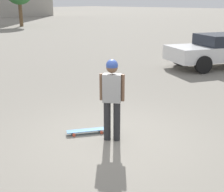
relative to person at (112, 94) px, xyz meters
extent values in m
plane|color=gray|center=(0.00, 0.00, -1.01)|extent=(220.00, 220.00, 0.00)
cylinder|color=#262628|center=(0.05, -0.09, -0.59)|extent=(0.14, 0.14, 0.84)
cylinder|color=#262628|center=(-0.05, 0.09, -0.59)|extent=(0.14, 0.14, 0.84)
cube|color=#999999|center=(0.00, 0.00, 0.12)|extent=(0.37, 0.42, 0.58)
cylinder|color=brown|center=(0.12, -0.19, 0.14)|extent=(0.07, 0.07, 0.55)
cylinder|color=brown|center=(-0.12, 0.19, 0.14)|extent=(0.07, 0.07, 0.55)
sphere|color=brown|center=(0.00, 0.00, 0.55)|extent=(0.23, 0.23, 0.23)
sphere|color=#2D4799|center=(0.00, 0.00, 0.59)|extent=(0.24, 0.24, 0.24)
cube|color=#336693|center=(0.12, -0.63, -0.94)|extent=(0.84, 0.66, 0.01)
cylinder|color=#D14C33|center=(0.43, -0.72, -0.98)|extent=(0.07, 0.06, 0.07)
cylinder|color=#D14C33|center=(0.31, -0.89, -0.98)|extent=(0.07, 0.06, 0.07)
cylinder|color=#D14C33|center=(-0.07, -0.37, -0.98)|extent=(0.07, 0.06, 0.07)
cylinder|color=#D14C33|center=(-0.19, -0.54, -0.98)|extent=(0.07, 0.06, 0.07)
cube|color=silver|center=(-8.80, -1.45, -0.35)|extent=(4.95, 3.86, 0.61)
cube|color=#1E232D|center=(-8.90, -1.39, 0.19)|extent=(2.63, 2.44, 0.47)
cylinder|color=black|center=(-7.10, -1.38, -0.65)|extent=(0.72, 0.53, 0.72)
cylinder|color=black|center=(-7.98, -2.94, -0.65)|extent=(0.72, 0.53, 0.72)
cylinder|color=brown|center=(-15.59, -27.31, 0.39)|extent=(0.39, 0.39, 2.80)
camera|label=1|loc=(4.54, 4.00, 1.82)|focal=50.00mm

